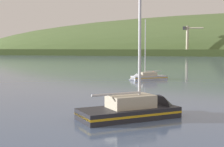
# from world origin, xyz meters

# --- Properties ---
(dockside_crane) EXTENTS (11.49, 3.45, 17.36)m
(dockside_crane) POSITION_xyz_m (0.79, 196.28, 8.13)
(dockside_crane) COLOR #4C4C51
(dockside_crane) RESTS_ON ground
(sailboat_near_mooring) EXTENTS (7.81, 7.44, 12.49)m
(sailboat_near_mooring) POSITION_xyz_m (7.06, 23.02, 0.33)
(sailboat_near_mooring) COLOR #232328
(sailboat_near_mooring) RESTS_ON ground
(sailboat_midwater_white) EXTENTS (6.16, 5.03, 10.18)m
(sailboat_midwater_white) POSITION_xyz_m (2.38, 50.45, 0.20)
(sailboat_midwater_white) COLOR #ADB2BC
(sailboat_midwater_white) RESTS_ON ground
(mooring_buoy_foreground) EXTENTS (0.53, 0.53, 0.61)m
(mooring_buoy_foreground) POSITION_xyz_m (1.48, 64.86, 0.00)
(mooring_buoy_foreground) COLOR red
(mooring_buoy_foreground) RESTS_ON ground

